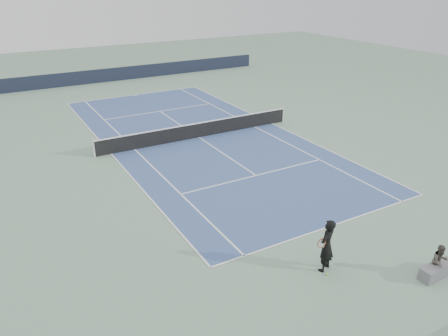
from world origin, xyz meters
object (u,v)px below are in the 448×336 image
tennis_net (199,130)px  spectator_bench (438,266)px  tennis_ball (327,274)px  tennis_player (326,246)px

tennis_net → spectator_bench: size_ratio=8.81×
tennis_ball → tennis_player: bearing=66.5°
spectator_bench → tennis_player: bearing=144.7°
tennis_net → tennis_player: tennis_player is taller
tennis_ball → spectator_bench: size_ratio=0.05×
tennis_net → tennis_ball: (-2.28, -14.17, -0.47)m
tennis_player → tennis_ball: 0.98m
tennis_ball → spectator_bench: bearing=-30.0°
tennis_net → tennis_ball: 14.36m
tennis_net → tennis_ball: tennis_net is taller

